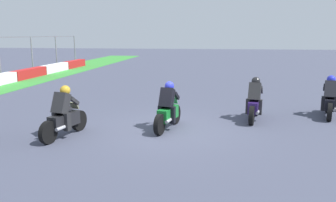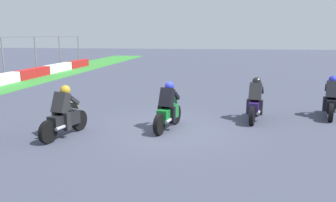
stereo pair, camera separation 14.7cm
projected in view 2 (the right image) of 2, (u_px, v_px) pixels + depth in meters
ground_plane at (169, 129)px, 10.69m from camera, size 120.00×120.00×0.00m
rider_lane_a at (331, 100)px, 12.15m from camera, size 2.01×0.67×1.51m
rider_lane_b at (255, 103)px, 11.72m from camera, size 2.02×0.63×1.51m
rider_lane_c at (168, 110)px, 10.64m from camera, size 2.02×0.64×1.51m
rider_lane_d at (64, 116)px, 9.86m from camera, size 2.02×0.64×1.51m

